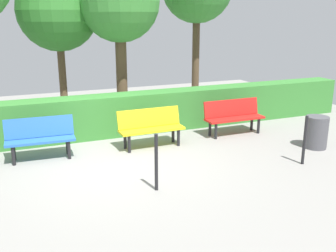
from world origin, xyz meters
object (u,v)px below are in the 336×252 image
Objects in this scene: bench_yellow at (151,126)px; bench_blue at (40,137)px; bench_red at (233,115)px; trash_bin at (316,132)px; tree_mid at (119,3)px; tree_far at (58,11)px.

bench_yellow is 2.39m from bench_blue.
bench_yellow is at bearing 3.23° from bench_red.
trash_bin is at bearing 166.79° from bench_blue.
bench_yellow is 0.34× the size of tree_mid.
bench_blue is at bearing -0.06° from bench_red.
bench_red is at bearing 138.73° from tree_far.
bench_red is 1.03× the size of bench_yellow.
bench_red is 0.35× the size of tree_mid.
bench_red is 4.64m from bench_blue.
bench_yellow is at bearing -24.11° from trash_bin.
bench_yellow is at bearing 113.13° from tree_far.
bench_red is at bearing -55.15° from trash_bin.
tree_far is at bearing -103.55° from bench_blue.
trash_bin is (-3.40, 1.52, -0.12)m from bench_yellow.
trash_bin is (-4.84, 4.89, -2.65)m from tree_far.
tree_far is at bearing -41.23° from bench_red.
tree_mid is at bearing -46.94° from bench_red.
bench_blue is 6.02m from trash_bin.
trash_bin is (-1.15, 1.65, -0.12)m from bench_red.
tree_far reaches higher than bench_blue.
tree_far is (-0.95, -3.23, 2.53)m from bench_blue.
bench_red is 2.11× the size of trash_bin.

